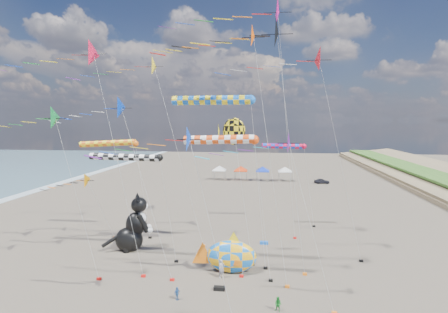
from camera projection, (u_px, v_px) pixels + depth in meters
name	position (u px, v px, depth m)	size (l,w,h in m)	color
delta_kite_0	(234.00, 40.00, 27.27)	(11.22, 2.02, 21.36)	#FF5809
delta_kite_1	(318.00, 61.00, 32.60)	(13.35, 2.60, 20.86)	red
delta_kite_2	(81.00, 57.00, 29.38)	(12.90, 2.43, 20.55)	#EE1840
delta_kite_3	(266.00, 37.00, 29.43)	(13.14, 2.92, 22.42)	black
delta_kite_4	(120.00, 111.00, 29.03)	(9.92, 2.08, 15.89)	#0635BB
delta_kite_5	(279.00, 149.00, 24.08)	(9.43, 1.75, 13.06)	#711598
delta_kite_6	(58.00, 121.00, 29.16)	(9.23, 2.05, 15.02)	#108938
delta_kite_7	(89.00, 181.00, 40.51)	(7.61, 1.90, 7.98)	orange
delta_kite_8	(266.00, 16.00, 38.52)	(15.72, 3.32, 27.10)	#E11386
delta_kite_9	(148.00, 67.00, 36.90)	(14.21, 2.28, 20.80)	yellow
delta_kite_10	(183.00, 145.00, 20.54)	(8.65, 1.74, 13.54)	blue
windsock_0	(224.00, 140.00, 29.12)	(7.61, 0.78, 12.53)	#E74510
windsock_1	(216.00, 101.00, 31.34)	(8.80, 0.87, 15.98)	blue
windsock_2	(111.00, 144.00, 40.22)	(8.34, 0.73, 11.47)	orange
windsock_3	(286.00, 147.00, 44.61)	(7.02, 0.69, 10.80)	red
windsock_4	(128.00, 158.00, 33.46)	(8.59, 0.69, 10.57)	black
angelfish_kite	(232.00, 132.00, 34.20)	(3.74, 3.02, 13.99)	yellow
cat_inflatable	(132.00, 222.00, 36.87)	(4.47, 2.23, 6.03)	black
fish_inflatable	(231.00, 256.00, 31.66)	(6.09, 2.24, 3.84)	blue
person_adult	(222.00, 269.00, 30.47)	(0.61, 0.40, 1.67)	gray
child_green	(278.00, 304.00, 25.14)	(0.53, 0.41, 1.08)	#1B8E2A
child_blue	(177.00, 293.00, 26.77)	(0.60, 0.25, 1.02)	#2D61A9
kite_bag_1	(264.00, 243.00, 38.90)	(0.90, 0.44, 0.30)	blue
kite_bag_2	(219.00, 288.00, 28.33)	(0.90, 0.44, 0.30)	black
tent_row	(252.00, 167.00, 79.74)	(19.20, 4.20, 3.80)	silver
parked_car	(322.00, 181.00, 76.14)	(1.31, 3.27, 1.11)	#26262D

